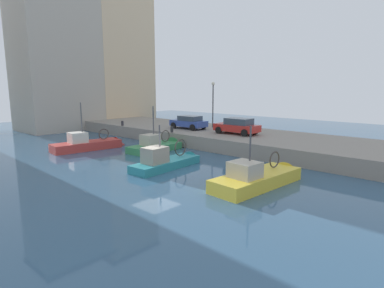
% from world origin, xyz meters
% --- Properties ---
extents(water_surface, '(80.00, 80.00, 0.00)m').
position_xyz_m(water_surface, '(0.00, 0.00, 0.00)').
color(water_surface, '#335675').
rests_on(water_surface, ground).
extents(quay_wall, '(9.00, 56.00, 1.20)m').
position_xyz_m(quay_wall, '(11.50, 0.00, 0.60)').
color(quay_wall, gray).
rests_on(quay_wall, ground).
extents(fishing_boat_yellow, '(6.99, 2.68, 4.38)m').
position_xyz_m(fishing_boat_yellow, '(1.73, -7.02, 0.12)').
color(fishing_boat_yellow, gold).
rests_on(fishing_boat_yellow, ground).
extents(fishing_boat_red, '(6.91, 2.68, 5.01)m').
position_xyz_m(fishing_boat_red, '(0.83, 9.76, 0.13)').
color(fishing_boat_red, '#BC3833').
rests_on(fishing_boat_red, ground).
extents(fishing_boat_green, '(5.69, 2.39, 4.82)m').
position_xyz_m(fishing_boat_green, '(4.64, 4.91, 0.13)').
color(fishing_boat_green, '#388951').
rests_on(fishing_boat_green, ground).
extents(fishing_boat_teal, '(6.33, 1.98, 3.77)m').
position_xyz_m(fishing_boat_teal, '(1.05, -0.21, 0.18)').
color(fishing_boat_teal, teal).
rests_on(fishing_boat_teal, ground).
extents(parked_car_blue, '(2.02, 3.95, 1.36)m').
position_xyz_m(parked_car_blue, '(10.42, 6.63, 1.90)').
color(parked_car_blue, '#334C9E').
rests_on(parked_car_blue, quay_wall).
extents(parked_car_red, '(2.09, 4.18, 1.48)m').
position_xyz_m(parked_car_red, '(10.68, 0.76, 1.95)').
color(parked_car_red, red).
rests_on(parked_car_red, quay_wall).
extents(mooring_bollard_mid, '(0.28, 0.28, 0.55)m').
position_xyz_m(mooring_bollard_mid, '(7.35, 6.00, 1.48)').
color(mooring_bollard_mid, '#2D2D33').
rests_on(mooring_bollard_mid, quay_wall).
extents(mooring_bollard_north, '(0.28, 0.28, 0.55)m').
position_xyz_m(mooring_bollard_north, '(7.35, 14.00, 1.48)').
color(mooring_bollard_north, '#2D2D33').
rests_on(mooring_bollard_north, quay_wall).
extents(quay_streetlamp, '(0.36, 0.36, 4.83)m').
position_xyz_m(quay_streetlamp, '(13.00, 5.53, 4.45)').
color(quay_streetlamp, '#38383D').
rests_on(quay_streetlamp, quay_wall).
extents(waterfront_building_west, '(10.09, 7.65, 18.51)m').
position_xyz_m(waterfront_building_west, '(5.68, 25.28, 9.27)').
color(waterfront_building_west, '#B2A899').
rests_on(waterfront_building_west, ground).
extents(waterfront_building_central, '(9.17, 9.13, 20.32)m').
position_xyz_m(waterfront_building_central, '(14.60, 25.96, 10.18)').
color(waterfront_building_central, beige).
rests_on(waterfront_building_central, ground).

